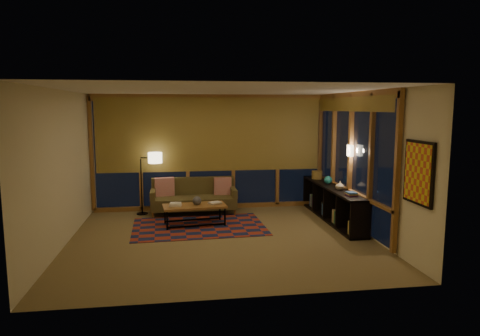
{
  "coord_description": "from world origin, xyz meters",
  "views": [
    {
      "loc": [
        -0.76,
        -7.58,
        2.39
      ],
      "look_at": [
        0.4,
        0.33,
        1.26
      ],
      "focal_mm": 32.0,
      "sensor_mm": 36.0,
      "label": 1
    }
  ],
  "objects": [
    {
      "name": "ceiling",
      "position": [
        0.0,
        0.0,
        2.7
      ],
      "size": [
        5.5,
        5.0,
        0.01
      ],
      "primitive_type": "cube",
      "color": "white",
      "rests_on": "walls"
    },
    {
      "name": "shelf_book_stack",
      "position": [
        2.49,
        0.01,
        0.77
      ],
      "size": [
        0.26,
        0.3,
        0.07
      ],
      "primitive_type": null,
      "rotation": [
        0.0,
        0.0,
        0.35
      ],
      "color": "white",
      "rests_on": "bookshelf"
    },
    {
      "name": "floor_lamp",
      "position": [
        -1.59,
        2.11,
        0.71
      ],
      "size": [
        0.51,
        0.37,
        1.41
      ],
      "primitive_type": null,
      "rotation": [
        0.0,
        0.0,
        -0.15
      ],
      "color": "black",
      "rests_on": "floor"
    },
    {
      "name": "window_wall_right",
      "position": [
        2.68,
        0.6,
        1.35
      ],
      "size": [
        0.16,
        3.7,
        2.6
      ],
      "primitive_type": null,
      "color": "#996437",
      "rests_on": "walls"
    },
    {
      "name": "floor",
      "position": [
        0.0,
        0.0,
        0.0
      ],
      "size": [
        5.5,
        5.0,
        0.01
      ],
      "primitive_type": "cube",
      "color": "#987C49",
      "rests_on": "ground"
    },
    {
      "name": "walls",
      "position": [
        0.0,
        0.0,
        1.35
      ],
      "size": [
        5.51,
        5.01,
        2.7
      ],
      "color": "beige",
      "rests_on": "floor"
    },
    {
      "name": "book_stack_a",
      "position": [
        -0.83,
        0.96,
        0.46
      ],
      "size": [
        0.29,
        0.24,
        0.08
      ],
      "primitive_type": null,
      "rotation": [
        0.0,
        0.0,
        -0.13
      ],
      "color": "white",
      "rests_on": "coffee_table"
    },
    {
      "name": "vase",
      "position": [
        2.49,
        0.6,
        0.82
      ],
      "size": [
        0.19,
        0.19,
        0.19
      ],
      "primitive_type": "imported",
      "rotation": [
        0.0,
        0.0,
        -0.1
      ],
      "color": "tan",
      "rests_on": "bookshelf"
    },
    {
      "name": "teal_bowl",
      "position": [
        2.49,
        1.29,
        0.82
      ],
      "size": [
        0.2,
        0.2,
        0.18
      ],
      "primitive_type": "sphere",
      "rotation": [
        0.0,
        0.0,
        0.1
      ],
      "color": "#1D7575",
      "rests_on": "bookshelf"
    },
    {
      "name": "wall_art",
      "position": [
        2.71,
        -1.85,
        1.45
      ],
      "size": [
        0.06,
        0.74,
        0.94
      ],
      "primitive_type": null,
      "color": "#D44923",
      "rests_on": "walls"
    },
    {
      "name": "sofa",
      "position": [
        -0.43,
        2.0,
        0.39
      ],
      "size": [
        1.9,
        0.78,
        0.78
      ],
      "primitive_type": null,
      "rotation": [
        0.0,
        0.0,
        0.0
      ],
      "color": "#4A3E21",
      "rests_on": "floor"
    },
    {
      "name": "basket",
      "position": [
        2.47,
        1.99,
        0.82
      ],
      "size": [
        0.26,
        0.26,
        0.19
      ],
      "primitive_type": "cylinder",
      "rotation": [
        0.0,
        0.0,
        0.04
      ],
      "color": "olive",
      "rests_on": "bookshelf"
    },
    {
      "name": "bookshelf",
      "position": [
        2.49,
        1.0,
        0.37
      ],
      "size": [
        0.4,
        2.93,
        0.73
      ],
      "primitive_type": null,
      "color": "black",
      "rests_on": "floor"
    },
    {
      "name": "ceramic_pot",
      "position": [
        -0.39,
        1.02,
        0.51
      ],
      "size": [
        0.19,
        0.19,
        0.18
      ],
      "primitive_type": "sphere",
      "rotation": [
        0.0,
        0.0,
        -0.05
      ],
      "color": "black",
      "rests_on": "coffee_table"
    },
    {
      "name": "pillow_left",
      "position": [
        -1.08,
        2.19,
        0.61
      ],
      "size": [
        0.46,
        0.22,
        0.44
      ],
      "primitive_type": null,
      "rotation": [
        0.0,
        0.0,
        0.17
      ],
      "color": "red",
      "rests_on": "sofa"
    },
    {
      "name": "wall_sconce",
      "position": [
        2.62,
        0.45,
        1.55
      ],
      "size": [
        0.12,
        0.18,
        0.22
      ],
      "primitive_type": null,
      "color": "#FFEDBA",
      "rests_on": "walls"
    },
    {
      "name": "window_wall_back",
      "position": [
        0.0,
        2.43,
        1.35
      ],
      "size": [
        5.3,
        0.16,
        2.6
      ],
      "primitive_type": null,
      "color": "#996437",
      "rests_on": "walls"
    },
    {
      "name": "area_rug",
      "position": [
        -0.37,
        0.87,
        0.01
      ],
      "size": [
        2.7,
        1.86,
        0.01
      ],
      "primitive_type": "cube",
      "rotation": [
        0.0,
        0.0,
        0.04
      ],
      "color": "maroon",
      "rests_on": "floor"
    },
    {
      "name": "coffee_table",
      "position": [
        -0.45,
        1.01,
        0.21
      ],
      "size": [
        1.33,
        0.72,
        0.42
      ],
      "primitive_type": null,
      "rotation": [
        0.0,
        0.0,
        0.12
      ],
      "color": "#996437",
      "rests_on": "floor"
    },
    {
      "name": "book_stack_b",
      "position": [
        -0.02,
        1.03,
        0.44
      ],
      "size": [
        0.27,
        0.25,
        0.04
      ],
      "primitive_type": null,
      "rotation": [
        0.0,
        0.0,
        0.45
      ],
      "color": "white",
      "rests_on": "coffee_table"
    },
    {
      "name": "pillow_right",
      "position": [
        0.25,
        2.15,
        0.59
      ],
      "size": [
        0.4,
        0.13,
        0.4
      ],
      "primitive_type": null,
      "rotation": [
        0.0,
        0.0,
        -0.0
      ],
      "color": "red",
      "rests_on": "sofa"
    }
  ]
}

